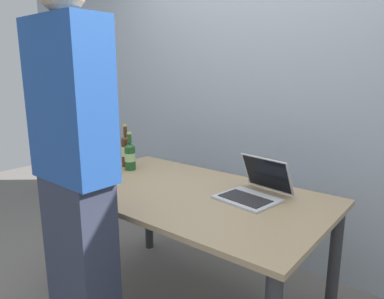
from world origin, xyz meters
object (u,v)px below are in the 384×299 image
(beer_bottle_green, at_px, (130,156))
(person_figure, at_px, (76,179))
(beer_bottle_brown, at_px, (126,150))
(laptop, at_px, (255,189))

(beer_bottle_green, distance_m, person_figure, 0.89)
(beer_bottle_brown, relative_size, person_figure, 0.16)
(laptop, bearing_deg, beer_bottle_green, -176.74)
(person_figure, bearing_deg, laptop, 59.69)
(person_figure, bearing_deg, beer_bottle_brown, 126.15)
(laptop, relative_size, beer_bottle_green, 1.45)
(laptop, xyz_separation_m, beer_bottle_green, (-0.94, -0.05, 0.05))
(laptop, xyz_separation_m, person_figure, (-0.46, -0.79, 0.16))
(beer_bottle_brown, distance_m, person_figure, 0.97)
(beer_bottle_brown, height_order, person_figure, person_figure)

